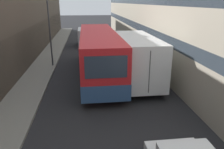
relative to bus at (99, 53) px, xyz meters
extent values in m
plane|color=#232326|center=(0.13, -1.13, -1.68)|extent=(150.00, 150.00, 0.00)
cube|color=gray|center=(-4.53, -1.13, -1.61)|extent=(2.10, 60.00, 0.15)
cube|color=black|center=(-6.12, -1.13, -0.09)|extent=(1.08, 60.00, 3.20)
cube|color=#333D47|center=(4.89, -1.13, 1.16)|extent=(1.08, 60.00, 0.70)
cube|color=#333D47|center=(4.89, -1.13, 3.66)|extent=(1.08, 60.00, 0.70)
cube|color=red|center=(0.00, 0.00, 0.12)|extent=(2.51, 11.47, 2.76)
cube|color=#2D4C7A|center=(0.00, 0.00, -0.81)|extent=(2.54, 11.49, 0.90)
cube|color=#2D3847|center=(0.00, 0.00, 0.54)|extent=(2.55, 10.55, 0.88)
cube|color=#2D3847|center=(0.00, -5.74, 0.60)|extent=(2.06, 0.04, 1.10)
cylinder|color=black|center=(-1.10, 3.56, -1.18)|extent=(0.24, 1.00, 1.00)
cylinder|color=black|center=(1.10, 3.56, -1.18)|extent=(0.24, 1.00, 1.00)
cylinder|color=black|center=(-1.10, -3.55, -1.18)|extent=(0.24, 1.00, 1.00)
cylinder|color=black|center=(1.10, -3.55, -1.18)|extent=(0.24, 1.00, 1.00)
cube|color=silver|center=(2.32, 2.44, -0.29)|extent=(2.27, 2.48, 1.98)
cube|color=silver|center=(2.32, -1.99, 0.07)|extent=(2.37, 6.38, 2.70)
cube|color=#4C4C4C|center=(2.32, -5.18, 0.07)|extent=(0.05, 0.02, 2.29)
cylinder|color=black|center=(1.26, 2.44, -1.20)|extent=(0.22, 0.96, 0.96)
cylinder|color=black|center=(3.39, 2.44, -1.20)|extent=(0.22, 0.96, 0.96)
cylinder|color=black|center=(1.26, -3.74, -1.20)|extent=(0.22, 0.96, 0.96)
cylinder|color=black|center=(3.39, -3.74, -1.20)|extent=(0.22, 0.96, 0.96)
cube|color=#BCBCC1|center=(-0.80, 11.81, -0.54)|extent=(1.95, 4.28, 1.78)
cube|color=#2D3847|center=(-0.80, 13.63, -0.23)|extent=(1.56, 0.04, 0.62)
cylinder|color=black|center=(-1.68, 13.05, -1.36)|extent=(0.16, 0.64, 0.64)
cylinder|color=black|center=(0.08, 13.05, -1.36)|extent=(0.16, 0.64, 0.64)
cylinder|color=black|center=(-1.68, 10.57, -1.36)|extent=(0.16, 0.64, 0.64)
cylinder|color=black|center=(0.08, 10.57, -1.36)|extent=(0.16, 0.64, 0.64)
cylinder|color=#38383D|center=(-3.73, 2.48, 1.75)|extent=(0.12, 0.12, 6.58)
camera|label=1|loc=(-0.93, -15.66, 3.59)|focal=35.00mm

